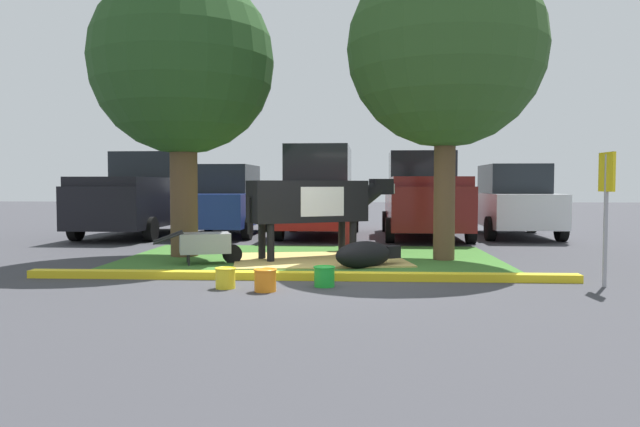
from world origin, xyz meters
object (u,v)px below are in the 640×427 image
(pickup_truck_black, at_px, (140,197))
(suv_black, at_px, (320,191))
(shade_tree_right, at_px, (446,49))
(bucket_yellow, at_px, (225,278))
(parking_sign, at_px, (606,192))
(sedan_blue, at_px, (226,201))
(wheelbarrow, at_px, (206,244))
(hatchback_white, at_px, (513,202))
(bucket_green, at_px, (324,276))
(shade_tree_left, at_px, (182,64))
(person_handler, at_px, (350,214))
(pickup_truck_maroon, at_px, (424,197))
(calf_lying, at_px, (365,255))
(cow_holstein, at_px, (313,202))
(bucket_orange, at_px, (265,280))

(pickup_truck_black, xyz_separation_m, suv_black, (5.20, -0.03, 0.16))
(shade_tree_right, height_order, bucket_yellow, shade_tree_right)
(parking_sign, relative_size, sedan_blue, 0.43)
(wheelbarrow, xyz_separation_m, sedan_blue, (-0.99, 6.29, 0.60))
(bucket_yellow, bearing_deg, hatchback_white, 54.60)
(parking_sign, relative_size, bucket_green, 6.05)
(sedan_blue, bearing_deg, shade_tree_left, -87.21)
(suv_black, bearing_deg, hatchback_white, 2.78)
(person_handler, distance_m, pickup_truck_maroon, 4.19)
(pickup_truck_black, height_order, suv_black, suv_black)
(parking_sign, xyz_separation_m, suv_black, (-4.56, 8.15, -0.09))
(parking_sign, bearing_deg, bucket_yellow, -175.52)
(wheelbarrow, distance_m, bucket_green, 3.22)
(shade_tree_left, relative_size, wheelbarrow, 3.58)
(bucket_yellow, distance_m, hatchback_white, 10.88)
(pickup_truck_maroon, bearing_deg, parking_sign, -78.56)
(sedan_blue, bearing_deg, suv_black, -3.99)
(person_handler, distance_m, hatchback_white, 6.01)
(calf_lying, xyz_separation_m, wheelbarrow, (-2.90, 0.34, 0.15))
(person_handler, relative_size, bucket_yellow, 5.07)
(cow_holstein, xyz_separation_m, wheelbarrow, (-1.91, -0.86, -0.74))
(bucket_orange, xyz_separation_m, hatchback_white, (5.68, 9.05, 0.82))
(sedan_blue, relative_size, hatchback_white, 1.00)
(cow_holstein, relative_size, parking_sign, 1.51)
(calf_lying, xyz_separation_m, hatchback_white, (4.27, 6.70, 0.75))
(shade_tree_right, distance_m, cow_holstein, 3.86)
(calf_lying, xyz_separation_m, sedan_blue, (-3.89, 6.63, 0.75))
(cow_holstein, xyz_separation_m, hatchback_white, (5.27, 5.51, -0.14))
(cow_holstein, bearing_deg, suv_black, 91.81)
(bucket_orange, bearing_deg, sedan_blue, 105.43)
(wheelbarrow, height_order, sedan_blue, sedan_blue)
(pickup_truck_maroon, bearing_deg, wheelbarrow, -127.28)
(bucket_orange, bearing_deg, pickup_truck_black, 119.32)
(bucket_orange, distance_m, pickup_truck_maroon, 9.39)
(calf_lying, relative_size, hatchback_white, 0.29)
(bucket_yellow, distance_m, bucket_green, 1.41)
(shade_tree_right, xyz_separation_m, bucket_orange, (-2.95, -3.53, -3.88))
(shade_tree_left, height_order, hatchback_white, shade_tree_left)
(calf_lying, bearing_deg, sedan_blue, 120.39)
(hatchback_white, bearing_deg, calf_lying, -122.52)
(bucket_yellow, bearing_deg, wheelbarrow, 109.83)
(wheelbarrow, relative_size, parking_sign, 0.83)
(suv_black, distance_m, pickup_truck_maroon, 2.91)
(shade_tree_left, xyz_separation_m, sedan_blue, (-0.25, 5.15, -2.89))
(cow_holstein, distance_m, bucket_yellow, 3.62)
(shade_tree_left, height_order, calf_lying, shade_tree_left)
(cow_holstein, distance_m, pickup_truck_black, 7.52)
(cow_holstein, xyz_separation_m, sedan_blue, (-2.89, 5.44, -0.14))
(pickup_truck_black, relative_size, pickup_truck_maroon, 1.00)
(shade_tree_right, distance_m, bucket_orange, 6.02)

